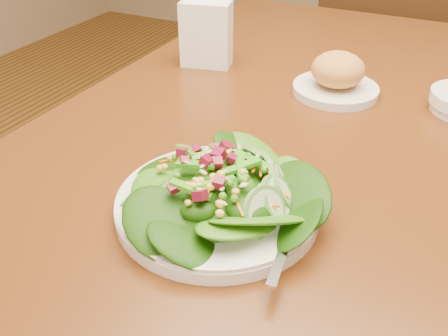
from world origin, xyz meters
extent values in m
cube|color=#4C230A|center=(0.00, 0.00, 0.73)|extent=(0.90, 1.40, 0.04)
cylinder|color=black|center=(-0.39, 0.64, 0.35)|extent=(0.07, 0.07, 0.71)
cube|color=black|center=(-0.06, 1.20, 0.48)|extent=(0.49, 0.49, 0.04)
cylinder|color=black|center=(0.13, 1.41, 0.23)|extent=(0.04, 0.04, 0.46)
cylinder|color=black|center=(-0.27, 1.39, 0.23)|extent=(0.04, 0.04, 0.46)
cylinder|color=black|center=(0.15, 1.01, 0.23)|extent=(0.04, 0.04, 0.46)
cylinder|color=black|center=(-0.26, 0.99, 0.23)|extent=(0.04, 0.04, 0.46)
cylinder|color=silver|center=(-0.02, -0.37, 0.76)|extent=(0.28, 0.28, 0.02)
ellipsoid|color=black|center=(-0.02, -0.37, 0.79)|extent=(0.19, 0.19, 0.04)
cube|color=silver|center=(0.10, -0.40, 0.77)|extent=(0.05, 0.18, 0.01)
cylinder|color=silver|center=(0.02, 0.09, 0.76)|extent=(0.17, 0.17, 0.02)
ellipsoid|color=#CC7B40|center=(0.02, 0.09, 0.80)|extent=(0.11, 0.11, 0.07)
cube|color=white|center=(-0.29, 0.11, 0.82)|extent=(0.12, 0.09, 0.14)
cube|color=white|center=(-0.29, 0.11, 0.83)|extent=(0.10, 0.07, 0.12)
camera|label=1|loc=(0.23, -0.86, 1.18)|focal=40.00mm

